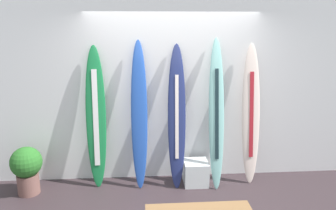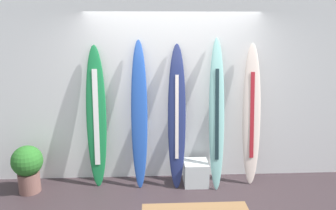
{
  "view_description": "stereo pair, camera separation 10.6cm",
  "coord_description": "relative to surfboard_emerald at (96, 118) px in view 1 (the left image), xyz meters",
  "views": [
    {
      "loc": [
        -0.41,
        -3.56,
        2.34
      ],
      "look_at": [
        -0.08,
        0.95,
        1.21
      ],
      "focal_mm": 35.16,
      "sensor_mm": 36.0,
      "label": 1
    },
    {
      "loc": [
        -0.3,
        -3.56,
        2.34
      ],
      "look_at": [
        -0.08,
        0.95,
        1.21
      ],
      "focal_mm": 35.16,
      "sensor_mm": 36.0,
      "label": 2
    }
  ],
  "objects": [
    {
      "name": "wall_back",
      "position": [
        1.11,
        0.28,
        0.37
      ],
      "size": [
        7.2,
        0.2,
        2.8
      ],
      "primitive_type": "cube",
      "color": "white",
      "rests_on": "ground"
    },
    {
      "name": "surfboard_emerald",
      "position": [
        0.0,
        0.0,
        0.0
      ],
      "size": [
        0.29,
        0.29,
        2.05
      ],
      "color": "#19773D",
      "rests_on": "ground"
    },
    {
      "name": "surfboard_cobalt",
      "position": [
        0.62,
        -0.04,
        0.02
      ],
      "size": [
        0.24,
        0.38,
        2.12
      ],
      "color": "#234EAD",
      "rests_on": "ground"
    },
    {
      "name": "surfboard_navy",
      "position": [
        1.16,
        -0.05,
        -0.01
      ],
      "size": [
        0.28,
        0.44,
        2.07
      ],
      "color": "navy",
      "rests_on": "ground"
    },
    {
      "name": "surfboard_seafoam",
      "position": [
        1.72,
        -0.09,
        0.05
      ],
      "size": [
        0.25,
        0.52,
        2.15
      ],
      "color": "#80BFB8",
      "rests_on": "ground"
    },
    {
      "name": "surfboard_ivory",
      "position": [
        2.25,
        -0.02,
        0.01
      ],
      "size": [
        0.28,
        0.34,
        2.07
      ],
      "color": "silver",
      "rests_on": "ground"
    },
    {
      "name": "display_block_left",
      "position": [
        1.44,
        -0.11,
        -0.85
      ],
      "size": [
        0.35,
        0.35,
        0.35
      ],
      "color": "silver",
      "rests_on": "ground"
    },
    {
      "name": "potted_plant",
      "position": [
        -0.95,
        -0.22,
        -0.63
      ],
      "size": [
        0.43,
        0.43,
        0.69
      ],
      "color": "brown",
      "rests_on": "ground"
    }
  ]
}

